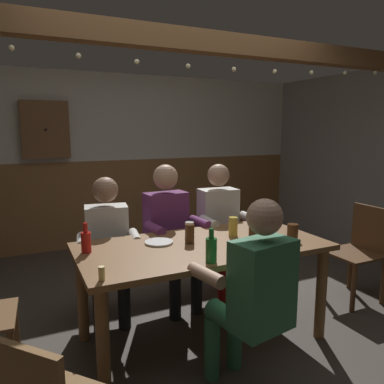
{
  "coord_description": "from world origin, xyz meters",
  "views": [
    {
      "loc": [
        -1.2,
        -2.44,
        1.59
      ],
      "look_at": [
        0.0,
        0.13,
        1.11
      ],
      "focal_mm": 35.18,
      "sensor_mm": 36.0,
      "label": 1
    }
  ],
  "objects": [
    {
      "name": "pint_glass_2",
      "position": [
        0.66,
        -0.26,
        0.81
      ],
      "size": [
        0.08,
        0.08,
        0.12
      ],
      "primitive_type": "cylinder",
      "color": "#4C2D19",
      "rests_on": "dining_table"
    },
    {
      "name": "ground_plane",
      "position": [
        0.0,
        0.0,
        0.0
      ],
      "size": [
        6.75,
        6.75,
        0.0
      ],
      "primitive_type": "plane",
      "color": "#423A33"
    },
    {
      "name": "pint_glass_1",
      "position": [
        0.39,
        -0.14,
        0.82
      ],
      "size": [
        0.07,
        0.07,
        0.14
      ],
      "primitive_type": "cylinder",
      "color": "#4C2D19",
      "rests_on": "dining_table"
    },
    {
      "name": "back_wall_wainscot",
      "position": [
        0.0,
        2.7,
        0.58
      ],
      "size": [
        5.63,
        0.12,
        1.17
      ],
      "primitive_type": "cube",
      "color": "brown",
      "rests_on": "ground_plane"
    },
    {
      "name": "pint_glass_4",
      "position": [
        0.31,
        0.03,
        0.83
      ],
      "size": [
        0.07,
        0.07,
        0.15
      ],
      "primitive_type": "cylinder",
      "color": "#E5C64C",
      "rests_on": "dining_table"
    },
    {
      "name": "chair_empty_far_end",
      "position": [
        1.65,
        -0.05,
        0.48
      ],
      "size": [
        0.44,
        0.44,
        0.88
      ],
      "rotation": [
        0.0,
        0.0,
        -4.71
      ],
      "color": "brown",
      "rests_on": "ground_plane"
    },
    {
      "name": "bottle_1",
      "position": [
        -0.81,
        0.11,
        0.83
      ],
      "size": [
        0.07,
        0.07,
        0.21
      ],
      "color": "red",
      "rests_on": "dining_table"
    },
    {
      "name": "person_1",
      "position": [
        0.01,
        0.61,
        0.7
      ],
      "size": [
        0.54,
        0.55,
        1.28
      ],
      "rotation": [
        0.0,
        0.0,
        3.22
      ],
      "color": "#6B2D66",
      "rests_on": "ground_plane"
    },
    {
      "name": "dining_table",
      "position": [
        0.0,
        -0.06,
        0.65
      ],
      "size": [
        1.81,
        0.9,
        0.75
      ],
      "color": "brown",
      "rests_on": "ground_plane"
    },
    {
      "name": "wall_dart_cabinet",
      "position": [
        -0.85,
        2.57,
        1.58
      ],
      "size": [
        0.56,
        0.15,
        0.7
      ],
      "color": "brown"
    },
    {
      "name": "ceiling_beam",
      "position": [
        0.0,
        0.25,
        2.24
      ],
      "size": [
        5.06,
        0.14,
        0.16
      ],
      "primitive_type": "cube",
      "color": "brown"
    },
    {
      "name": "person_0",
      "position": [
        -0.55,
        0.62,
        0.66
      ],
      "size": [
        0.53,
        0.56,
        1.19
      ],
      "rotation": [
        0.0,
        0.0,
        2.99
      ],
      "color": "silver",
      "rests_on": "ground_plane"
    },
    {
      "name": "table_candle",
      "position": [
        -0.82,
        -0.42,
        0.79
      ],
      "size": [
        0.04,
        0.04,
        0.08
      ],
      "primitive_type": "cylinder",
      "color": "#F9E08C",
      "rests_on": "dining_table"
    },
    {
      "name": "person_3",
      "position": [
        -0.01,
        -0.73,
        0.67
      ],
      "size": [
        0.54,
        0.57,
        1.22
      ],
      "rotation": [
        0.0,
        0.0,
        0.18
      ],
      "color": "#33724C",
      "rests_on": "ground_plane"
    },
    {
      "name": "bottle_0",
      "position": [
        -0.13,
        -0.43,
        0.84
      ],
      "size": [
        0.07,
        0.07,
        0.22
      ],
      "color": "#195923",
      "rests_on": "dining_table"
    },
    {
      "name": "person_2",
      "position": [
        0.54,
        0.62,
        0.69
      ],
      "size": [
        0.52,
        0.52,
        1.26
      ],
      "rotation": [
        0.0,
        0.0,
        3.08
      ],
      "color": "silver",
      "rests_on": "ground_plane"
    },
    {
      "name": "string_lights",
      "position": [
        0.0,
        0.2,
        2.08
      ],
      "size": [
        3.97,
        0.04,
        0.11
      ],
      "color": "#F9EAB2"
    },
    {
      "name": "plate_0",
      "position": [
        -0.29,
        0.09,
        0.76
      ],
      "size": [
        0.21,
        0.21,
        0.01
      ],
      "primitive_type": "cylinder",
      "color": "white",
      "rests_on": "dining_table"
    },
    {
      "name": "pint_glass_0",
      "position": [
        -0.01,
        0.16,
        0.81
      ],
      "size": [
        0.07,
        0.07,
        0.12
      ],
      "primitive_type": "cylinder",
      "color": "white",
      "rests_on": "dining_table"
    },
    {
      "name": "back_wall_upper",
      "position": [
        0.0,
        2.7,
        1.74
      ],
      "size": [
        5.63,
        0.12,
        1.15
      ],
      "primitive_type": "cube",
      "color": "beige"
    },
    {
      "name": "pint_glass_3",
      "position": [
        -0.08,
        0.0,
        0.82
      ],
      "size": [
        0.07,
        0.07,
        0.14
      ],
      "primitive_type": "cylinder",
      "color": "#4C2D19",
      "rests_on": "dining_table"
    }
  ]
}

